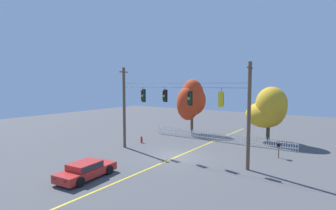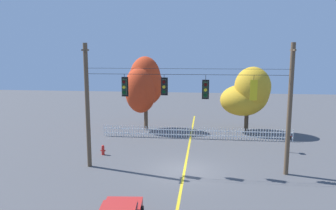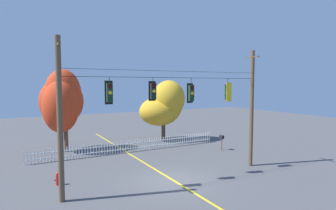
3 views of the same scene
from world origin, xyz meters
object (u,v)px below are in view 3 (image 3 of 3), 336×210
(traffic_signal_northbound_secondary, at_px, (153,91))
(fire_hydrant, at_px, (58,179))
(traffic_signal_eastbound_side, at_px, (191,93))
(traffic_signal_southbound_primary, at_px, (228,92))
(roadside_mailbox, at_px, (222,138))
(autumn_maple_near_fence, at_px, (62,101))
(traffic_signal_northbound_primary, at_px, (109,92))
(autumn_maple_mid, at_px, (165,104))

(traffic_signal_northbound_secondary, xyz_separation_m, fire_hydrant, (-4.88, 2.51, -5.04))
(traffic_signal_eastbound_side, xyz_separation_m, traffic_signal_southbound_primary, (2.89, -0.02, 0.03))
(traffic_signal_northbound_secondary, distance_m, roadside_mailbox, 10.93)
(traffic_signal_southbound_primary, distance_m, fire_hydrant, 11.72)
(roadside_mailbox, bearing_deg, traffic_signal_eastbound_side, -143.55)
(roadside_mailbox, bearing_deg, fire_hydrant, -171.10)
(traffic_signal_eastbound_side, height_order, autumn_maple_near_fence, autumn_maple_near_fence)
(traffic_signal_eastbound_side, bearing_deg, traffic_signal_northbound_primary, 180.00)
(traffic_signal_eastbound_side, bearing_deg, autumn_maple_mid, 69.74)
(traffic_signal_southbound_primary, xyz_separation_m, fire_hydrant, (-10.34, 2.53, -4.91))
(traffic_signal_northbound_secondary, bearing_deg, autumn_maple_near_fence, 107.29)
(traffic_signal_eastbound_side, height_order, autumn_maple_mid, traffic_signal_eastbound_side)
(traffic_signal_eastbound_side, distance_m, traffic_signal_southbound_primary, 2.89)
(traffic_signal_southbound_primary, height_order, autumn_maple_near_fence, autumn_maple_near_fence)
(traffic_signal_northbound_secondary, height_order, autumn_maple_mid, traffic_signal_northbound_secondary)
(traffic_signal_eastbound_side, relative_size, traffic_signal_southbound_primary, 1.01)
(traffic_signal_northbound_secondary, relative_size, traffic_signal_eastbound_side, 0.87)
(traffic_signal_northbound_secondary, distance_m, traffic_signal_southbound_primary, 5.46)
(autumn_maple_near_fence, relative_size, autumn_maple_mid, 1.15)
(fire_hydrant, relative_size, roadside_mailbox, 0.55)
(traffic_signal_eastbound_side, relative_size, fire_hydrant, 2.06)
(traffic_signal_northbound_primary, xyz_separation_m, autumn_maple_mid, (9.06, 10.72, -1.62))
(traffic_signal_northbound_secondary, height_order, traffic_signal_southbound_primary, same)
(traffic_signal_northbound_primary, xyz_separation_m, fire_hydrant, (-2.35, 2.51, -4.99))
(traffic_signal_northbound_secondary, relative_size, autumn_maple_near_fence, 0.19)
(traffic_signal_northbound_secondary, height_order, traffic_signal_eastbound_side, same)
(traffic_signal_northbound_secondary, bearing_deg, traffic_signal_southbound_primary, -0.20)
(traffic_signal_southbound_primary, xyz_separation_m, autumn_maple_near_fence, (-8.83, 10.85, -0.93))
(traffic_signal_southbound_primary, bearing_deg, fire_hydrant, 166.25)
(traffic_signal_northbound_primary, bearing_deg, fire_hydrant, 133.15)
(autumn_maple_mid, height_order, fire_hydrant, autumn_maple_mid)
(traffic_signal_southbound_primary, relative_size, fire_hydrant, 2.05)
(traffic_signal_northbound_primary, bearing_deg, roadside_mailbox, 22.22)
(autumn_maple_near_fence, xyz_separation_m, autumn_maple_mid, (9.90, -0.10, -0.61))
(traffic_signal_eastbound_side, height_order, fire_hydrant, traffic_signal_eastbound_side)
(traffic_signal_northbound_primary, xyz_separation_m, traffic_signal_southbound_primary, (7.99, -0.02, -0.08))
(fire_hydrant, bearing_deg, traffic_signal_northbound_primary, -46.85)
(autumn_maple_mid, bearing_deg, traffic_signal_northbound_secondary, -121.34)
(autumn_maple_mid, bearing_deg, traffic_signal_southbound_primary, -95.70)
(traffic_signal_eastbound_side, xyz_separation_m, fire_hydrant, (-7.45, 2.51, -4.88))
(autumn_maple_mid, xyz_separation_m, roadside_mailbox, (2.36, -6.06, -2.64))
(autumn_maple_near_fence, height_order, autumn_maple_mid, autumn_maple_near_fence)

